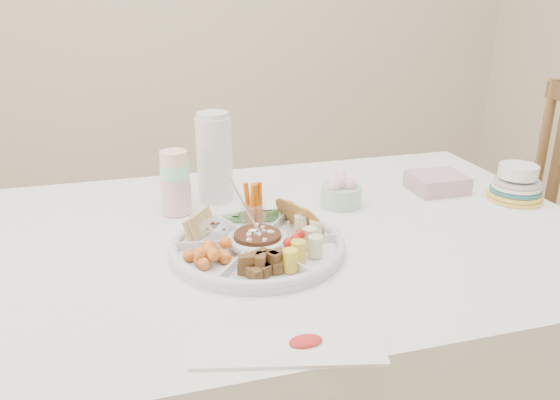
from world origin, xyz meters
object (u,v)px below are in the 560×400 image
object	(u,v)px
dining_table	(285,360)
party_tray	(258,243)
chair	(526,238)
thermos	(215,156)
plate_stack	(516,184)

from	to	relation	value
dining_table	party_tray	world-z (taller)	party_tray
chair	thermos	bearing A→B (deg)	178.00
plate_stack	party_tray	bearing A→B (deg)	-171.03
dining_table	chair	world-z (taller)	chair
party_tray	thermos	xyz separation A→B (m)	(-0.03, 0.35, 0.10)
chair	party_tray	bearing A→B (deg)	-163.21
dining_table	thermos	world-z (taller)	thermos
dining_table	plate_stack	size ratio (longest dim) A/B	10.28
dining_table	plate_stack	xyz separation A→B (m)	(0.67, 0.03, 0.43)
dining_table	chair	bearing A→B (deg)	14.93
thermos	plate_stack	xyz separation A→B (m)	(0.80, -0.23, -0.08)
party_tray	thermos	world-z (taller)	thermos
party_tray	thermos	size ratio (longest dim) A/B	1.52
dining_table	thermos	size ratio (longest dim) A/B	6.08
thermos	dining_table	bearing A→B (deg)	-63.96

